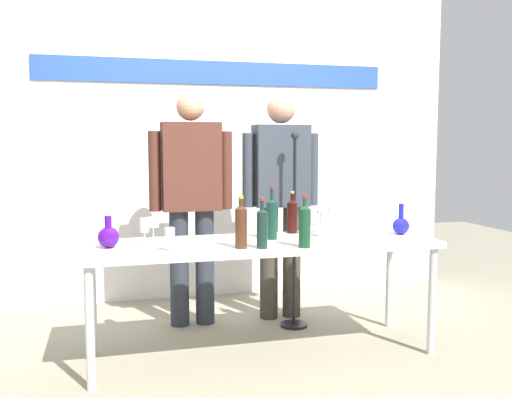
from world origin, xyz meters
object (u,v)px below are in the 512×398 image
at_px(decanter_blue_right, 401,225).
at_px(wine_glass_right_0, 332,215).
at_px(wine_bottle_0, 272,217).
at_px(wine_bottle_2, 262,227).
at_px(display_table, 262,250).
at_px(presenter_right, 281,191).
at_px(wine_bottle_4, 292,215).
at_px(wine_glass_right_3, 321,216).
at_px(wine_bottle_1, 305,225).
at_px(decanter_blue_left, 108,236).
at_px(wine_glass_left_2, 153,222).
at_px(presenter_left, 191,193).
at_px(wine_glass_right_2, 325,219).
at_px(wine_glass_right_4, 314,220).
at_px(microphone_stand, 294,263).
at_px(wine_glass_right_1, 375,220).
at_px(wine_bottle_3, 241,225).
at_px(wine_glass_left_0, 170,235).

distance_m(decanter_blue_right, wine_glass_right_0, 0.48).
bearing_deg(wine_bottle_0, wine_bottle_2, -116.27).
bearing_deg(display_table, decanter_blue_right, 0.66).
bearing_deg(wine_bottle_0, presenter_right, 68.09).
height_order(wine_bottle_4, wine_glass_right_3, wine_bottle_4).
bearing_deg(wine_bottle_1, wine_glass_right_3, 59.47).
height_order(decanter_blue_left, wine_glass_right_3, decanter_blue_left).
height_order(decanter_blue_right, wine_bottle_2, wine_bottle_2).
height_order(wine_bottle_2, wine_glass_left_2, wine_bottle_2).
relative_size(presenter_left, presenter_right, 1.00).
xyz_separation_m(presenter_right, wine_glass_left_2, (-1.00, -0.44, -0.15)).
bearing_deg(wine_bottle_2, wine_glass_right_3, 41.24).
bearing_deg(presenter_right, wine_bottle_2, -113.28).
bearing_deg(wine_bottle_1, wine_glass_right_2, 51.36).
height_order(wine_glass_left_2, wine_glass_right_0, wine_glass_right_0).
distance_m(wine_bottle_1, wine_glass_right_4, 0.48).
bearing_deg(wine_bottle_0, microphone_stand, 54.47).
height_order(decanter_blue_left, presenter_left, presenter_left).
distance_m(presenter_left, presenter_right, 0.69).
height_order(wine_glass_right_3, wine_glass_right_4, wine_glass_right_3).
xyz_separation_m(presenter_left, wine_glass_right_2, (0.78, -0.67, -0.13)).
height_order(wine_bottle_4, wine_glass_right_1, wine_bottle_4).
distance_m(presenter_right, wine_bottle_2, 1.04).
height_order(wine_bottle_4, wine_glass_right_2, wine_bottle_4).
relative_size(wine_bottle_3, wine_glass_left_0, 2.25).
distance_m(decanter_blue_left, wine_bottle_2, 0.91).
bearing_deg(wine_glass_right_4, wine_bottle_3, -149.03).
xyz_separation_m(wine_glass_right_0, wine_glass_right_1, (0.21, -0.25, -0.01)).
bearing_deg(wine_glass_left_0, wine_glass_left_2, 97.14).
bearing_deg(wine_glass_right_3, decanter_blue_left, -170.34).
bearing_deg(display_table, presenter_left, 115.77).
bearing_deg(wine_glass_right_4, wine_bottle_0, -163.58).
height_order(display_table, presenter_right, presenter_right).
relative_size(decanter_blue_right, wine_glass_right_0, 1.32).
relative_size(display_table, presenter_left, 1.29).
distance_m(wine_glass_right_1, microphone_stand, 0.71).
height_order(presenter_left, wine_glass_right_1, presenter_left).
relative_size(wine_bottle_3, wine_bottle_4, 1.07).
bearing_deg(wine_bottle_2, wine_glass_right_2, 28.99).
xyz_separation_m(display_table, wine_glass_right_2, (0.44, 0.04, 0.18)).
relative_size(display_table, wine_glass_right_3, 14.39).
xyz_separation_m(decanter_blue_left, decanter_blue_right, (1.92, -0.00, -0.00)).
bearing_deg(wine_bottle_2, decanter_blue_right, 13.44).
xyz_separation_m(display_table, presenter_left, (-0.34, 0.71, 0.31)).
height_order(decanter_blue_right, microphone_stand, microphone_stand).
distance_m(display_table, wine_bottle_3, 0.34).
bearing_deg(wine_bottle_3, display_table, 47.86).
height_order(presenter_right, wine_glass_right_2, presenter_right).
height_order(display_table, presenter_left, presenter_left).
bearing_deg(display_table, wine_bottle_3, -132.14).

